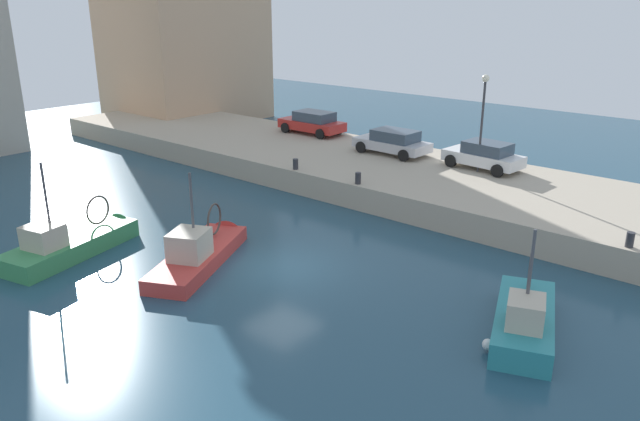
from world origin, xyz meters
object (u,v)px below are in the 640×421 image
fishing_boat_red (203,257)px  mooring_bollard_south (630,240)px  quay_streetlamp (483,107)px  mooring_bollard_mid (358,178)px  fishing_boat_green (78,249)px  mooring_bollard_north (296,164)px  parked_car_white (484,155)px  parked_car_red (313,122)px  parked_car_silver (393,142)px  fishing_boat_teal (523,325)px

fishing_boat_red → mooring_bollard_south: fishing_boat_red is taller
fishing_boat_red → quay_streetlamp: size_ratio=1.37×
mooring_bollard_mid → fishing_boat_red: bearing=175.3°
fishing_boat_green → mooring_bollard_north: bearing=-6.0°
parked_car_white → mooring_bollard_mid: 7.12m
quay_streetlamp → parked_car_red: bearing=83.2°
mooring_bollard_north → parked_car_silver: bearing=-18.3°
fishing_boat_teal → parked_car_red: (12.93, 19.78, 1.82)m
fishing_boat_green → mooring_bollard_north: size_ratio=11.93×
parked_car_white → mooring_bollard_south: bearing=-125.9°
parked_car_silver → parked_car_white: bearing=-85.9°
fishing_boat_green → parked_car_white: (17.74, -8.50, 1.80)m
mooring_bollard_mid → fishing_boat_teal: bearing=-118.5°
mooring_bollard_south → mooring_bollard_mid: bearing=90.0°
fishing_boat_green → fishing_boat_teal: bearing=-70.6°
fishing_boat_green → mooring_bollard_mid: bearing=-24.5°
fishing_boat_teal → mooring_bollard_north: 15.90m
parked_car_red → mooring_bollard_south: parked_car_red is taller
parked_car_white → parked_car_red: bearing=86.2°
fishing_boat_green → quay_streetlamp: size_ratio=1.36×
mooring_bollard_mid → quay_streetlamp: quay_streetlamp is taller
mooring_bollard_north → mooring_bollard_mid: bearing=-90.0°
mooring_bollard_south → quay_streetlamp: bearing=57.0°
fishing_boat_teal → parked_car_silver: 17.44m
mooring_bollard_south → mooring_bollard_north: bearing=90.0°
fishing_boat_green → parked_car_white: 19.76m
parked_car_silver → fishing_boat_green: bearing=169.6°
parked_car_white → quay_streetlamp: quay_streetlamp is taller
fishing_boat_red → mooring_bollard_north: bearing=20.3°
fishing_boat_teal → parked_car_silver: size_ratio=1.31×
fishing_boat_teal → parked_car_silver: (11.73, 12.78, 1.79)m
fishing_boat_teal → mooring_bollard_mid: 12.29m
parked_car_silver → quay_streetlamp: size_ratio=0.89×
mooring_bollard_mid → parked_car_white: bearing=-27.6°
mooring_bollard_north → fishing_boat_green: bearing=174.0°
fishing_boat_green → parked_car_red: fishing_boat_green is taller
mooring_bollard_mid → mooring_bollard_north: size_ratio=1.00×
fishing_boat_green → parked_car_white: size_ratio=1.60×
fishing_boat_red → mooring_bollard_mid: bearing=-4.7°
fishing_boat_teal → quay_streetlamp: size_ratio=1.17×
fishing_boat_red → quay_streetlamp: 15.64m
fishing_boat_red → mooring_bollard_mid: size_ratio=12.02×
mooring_bollard_mid → quay_streetlamp: (5.65, -3.31, 2.98)m
fishing_boat_red → mooring_bollard_south: bearing=-55.2°
fishing_boat_teal → parked_car_white: fishing_boat_teal is taller
parked_car_red → mooring_bollard_mid: (-7.11, -9.04, -0.46)m
mooring_bollard_north → quay_streetlamp: bearing=-52.3°
fishing_boat_teal → mooring_bollard_north: bearing=68.4°
fishing_boat_teal → mooring_bollard_south: fishing_boat_teal is taller
parked_car_silver → fishing_boat_red: bearing=-174.9°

